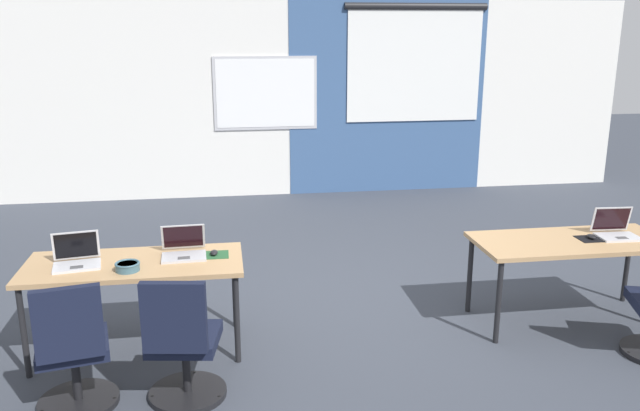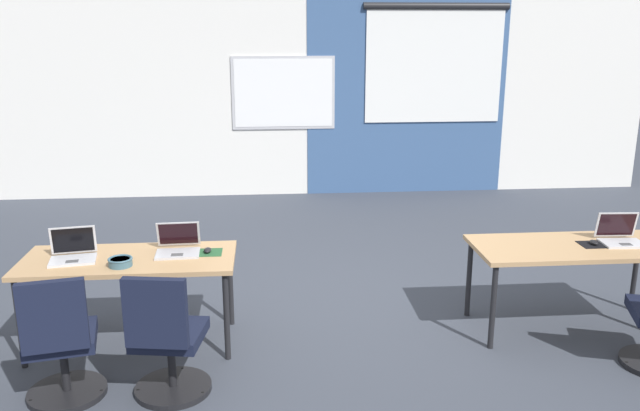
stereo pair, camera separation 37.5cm
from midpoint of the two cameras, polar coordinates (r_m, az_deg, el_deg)
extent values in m
plane|color=#383D47|center=(5.91, 4.19, -8.71)|extent=(24.00, 24.00, 0.00)
cube|color=silver|center=(9.62, 0.43, 9.32)|extent=(10.00, 0.20, 2.80)
cube|color=#385684|center=(9.75, 8.74, 9.22)|extent=(2.93, 0.01, 2.80)
cube|color=#B7B7BC|center=(9.47, -2.08, 9.82)|extent=(1.48, 0.02, 1.04)
cube|color=white|center=(9.47, -2.08, 9.82)|extent=(1.40, 0.02, 0.96)
cube|color=white|center=(9.79, 11.08, 11.82)|extent=(2.00, 0.02, 1.59)
cylinder|color=black|center=(9.78, 11.34, 16.76)|extent=(2.10, 0.10, 0.10)
cube|color=tan|center=(5.10, -14.42, -4.66)|extent=(1.60, 0.70, 0.04)
cylinder|color=black|center=(5.14, -22.95, -9.59)|extent=(0.04, 0.04, 0.68)
cylinder|color=black|center=(4.89, -6.00, -9.71)|extent=(0.04, 0.04, 0.68)
cylinder|color=black|center=(5.67, -21.14, -7.09)|extent=(0.04, 0.04, 0.68)
cylinder|color=black|center=(5.44, -5.89, -7.04)|extent=(0.04, 0.04, 0.68)
cube|color=tan|center=(5.67, 23.09, -3.40)|extent=(1.60, 0.70, 0.04)
cylinder|color=black|center=(5.24, 16.94, -8.55)|extent=(0.04, 0.04, 0.68)
cylinder|color=black|center=(5.76, 14.77, -6.20)|extent=(0.04, 0.04, 0.68)
cylinder|color=black|center=(6.40, 27.42, -5.28)|extent=(0.04, 0.04, 0.68)
cube|color=silver|center=(5.85, 26.69, -3.01)|extent=(0.34, 0.25, 0.02)
cube|color=#4C4C4F|center=(5.80, 26.94, -3.07)|extent=(0.09, 0.06, 0.00)
cube|color=silver|center=(5.93, 26.21, -1.52)|extent=(0.33, 0.07, 0.22)
cube|color=black|center=(5.93, 26.23, -1.53)|extent=(0.30, 0.06, 0.19)
cube|color=black|center=(5.74, 24.60, -3.15)|extent=(0.22, 0.19, 0.00)
ellipsoid|color=black|center=(5.73, 24.62, -2.97)|extent=(0.06, 0.10, 0.03)
sphere|color=black|center=(5.47, 27.11, -12.31)|extent=(0.04, 0.04, 0.04)
cube|color=#B7B7BC|center=(5.07, -10.31, -4.20)|extent=(0.34, 0.24, 0.02)
cube|color=#4C4C4F|center=(5.02, -10.34, -4.29)|extent=(0.09, 0.06, 0.00)
cube|color=#B7B7BC|center=(5.18, -10.29, -2.47)|extent=(0.33, 0.10, 0.21)
cube|color=black|center=(5.18, -10.29, -2.47)|extent=(0.30, 0.08, 0.18)
cube|color=#23512D|center=(5.09, -7.74, -4.12)|extent=(0.22, 0.19, 0.00)
ellipsoid|color=black|center=(5.08, -7.75, -3.92)|extent=(0.06, 0.10, 0.03)
cylinder|color=black|center=(4.69, -10.42, -15.47)|extent=(0.52, 0.52, 0.04)
cylinder|color=black|center=(4.60, -10.54, -13.44)|extent=(0.06, 0.06, 0.34)
cube|color=black|center=(4.50, -10.67, -11.09)|extent=(0.50, 0.50, 0.08)
cube|color=black|center=(4.17, -11.72, -9.26)|extent=(0.40, 0.12, 0.46)
sphere|color=black|center=(4.89, -9.73, -14.07)|extent=(0.04, 0.04, 0.04)
sphere|color=black|center=(4.58, -7.85, -16.13)|extent=(0.04, 0.04, 0.04)
sphere|color=black|center=(4.69, -13.38, -15.65)|extent=(0.04, 0.04, 0.04)
cube|color=silver|center=(5.13, -18.90, -4.59)|extent=(0.36, 0.28, 0.02)
cube|color=#4C4C4F|center=(5.08, -18.95, -4.68)|extent=(0.10, 0.07, 0.00)
cube|color=silver|center=(5.22, -18.91, -2.89)|extent=(0.33, 0.10, 0.22)
cube|color=black|center=(5.21, -18.92, -2.90)|extent=(0.30, 0.08, 0.19)
cylinder|color=black|center=(4.82, -19.13, -15.22)|extent=(0.52, 0.52, 0.04)
cylinder|color=black|center=(4.73, -19.33, -13.23)|extent=(0.06, 0.06, 0.34)
cube|color=black|center=(4.64, -19.56, -10.94)|extent=(0.52, 0.52, 0.08)
cube|color=black|center=(4.30, -20.05, -9.14)|extent=(0.40, 0.14, 0.46)
sphere|color=black|center=(5.02, -19.01, -13.87)|extent=(0.04, 0.04, 0.04)
sphere|color=black|center=(4.75, -16.39, -15.48)|extent=(0.04, 0.04, 0.04)
sphere|color=black|center=(4.78, -21.93, -15.76)|extent=(0.04, 0.04, 0.04)
cylinder|color=#3D6070|center=(4.92, -15.02, -4.87)|extent=(0.17, 0.17, 0.05)
torus|color=#3D6070|center=(4.92, -15.04, -4.57)|extent=(0.18, 0.18, 0.02)
cylinder|color=#B26628|center=(4.92, -15.04, -4.63)|extent=(0.14, 0.14, 0.01)
camera|label=1|loc=(0.19, -88.15, 0.50)|focal=36.51mm
camera|label=2|loc=(0.19, 91.85, -0.50)|focal=36.51mm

